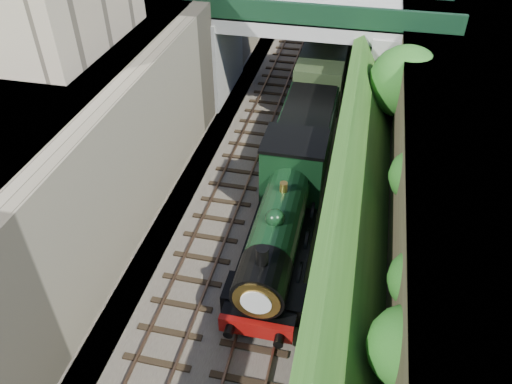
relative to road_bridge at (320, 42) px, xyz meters
name	(u,v)px	position (x,y,z in m)	size (l,w,h in m)	color
trackbed	(291,130)	(-0.94, -4.00, -3.98)	(10.00, 90.00, 0.20)	#473F38
retaining_wall	(200,69)	(-6.44, -4.00, -0.58)	(1.00, 90.00, 7.00)	#756B56
street_plateau_left	(144,63)	(-9.94, -4.00, -0.58)	(6.00, 90.00, 7.00)	#262628
street_plateau_right	(470,102)	(8.56, -4.00, -0.95)	(8.00, 90.00, 6.25)	#262628
embankment_slope	(383,101)	(4.06, -4.28, -1.30)	(4.48, 90.00, 6.36)	#1E4714
track_left	(259,124)	(-2.94, -4.00, -3.83)	(2.50, 90.00, 0.20)	black
track_right	(311,130)	(0.26, -4.00, -3.83)	(2.50, 90.00, 0.20)	black
road_bridge	(320,42)	(0.00, 0.00, 0.00)	(16.00, 6.40, 7.25)	gray
tree	(407,83)	(4.97, -5.76, 0.57)	(3.60, 3.80, 6.60)	black
locomotive	(282,219)	(0.26, -14.13, -2.18)	(3.10, 10.23, 3.83)	black
tender	(306,134)	(0.26, -6.76, -2.46)	(2.70, 6.00, 3.05)	black
coach_front	(331,40)	(0.26, 5.84, -2.03)	(2.90, 18.00, 3.70)	black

